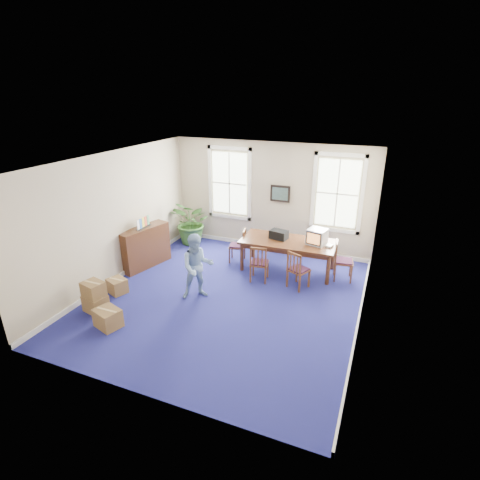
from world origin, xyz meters
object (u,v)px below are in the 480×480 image
at_px(cardboard_boxes, 104,296).
at_px(chair_near_left, 259,262).
at_px(credenza, 145,246).
at_px(man, 197,267).
at_px(potted_plant, 192,223).
at_px(crt_tv, 317,237).
at_px(conference_table, 288,255).

bearing_deg(cardboard_boxes, chair_near_left, 44.47).
bearing_deg(cardboard_boxes, credenza, 102.60).
bearing_deg(chair_near_left, cardboard_boxes, 35.48).
relative_size(man, potted_plant, 1.12).
bearing_deg(man, crt_tv, 9.18).
relative_size(conference_table, man, 1.58).
distance_m(potted_plant, cardboard_boxes, 4.16).
distance_m(conference_table, cardboard_boxes, 4.69).
distance_m(conference_table, potted_plant, 3.33).
xyz_separation_m(credenza, cardboard_boxes, (0.50, -2.24, -0.20)).
relative_size(crt_tv, cardboard_boxes, 0.38).
height_order(crt_tv, credenza, crt_tv).
xyz_separation_m(conference_table, man, (-1.55, -2.16, 0.36)).
xyz_separation_m(man, credenza, (-2.12, 0.94, -0.21)).
xyz_separation_m(conference_table, crt_tv, (0.73, 0.06, 0.62)).
bearing_deg(man, cardboard_boxes, -176.30).
relative_size(crt_tv, man, 0.31).
xyz_separation_m(chair_near_left, man, (-1.05, -1.32, 0.29)).
distance_m(man, credenza, 2.33).
bearing_deg(potted_plant, chair_near_left, -29.14).
xyz_separation_m(chair_near_left, credenza, (-3.16, -0.38, 0.08)).
distance_m(chair_near_left, man, 1.71).
xyz_separation_m(chair_near_left, cardboard_boxes, (-2.66, -2.61, -0.12)).
xyz_separation_m(credenza, potted_plant, (0.42, 1.91, 0.12)).
bearing_deg(crt_tv, potted_plant, -176.02).
relative_size(man, credenza, 1.07).
relative_size(credenza, cardboard_boxes, 1.13).
height_order(chair_near_left, cardboard_boxes, chair_near_left).
relative_size(conference_table, crt_tv, 5.10).
bearing_deg(credenza, chair_near_left, 21.20).
xyz_separation_m(conference_table, potted_plant, (-3.25, 0.69, 0.28)).
height_order(chair_near_left, credenza, credenza).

